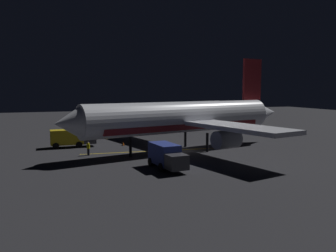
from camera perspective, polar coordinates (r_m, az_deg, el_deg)
name	(u,v)px	position (r m, az deg, el deg)	size (l,w,h in m)	color
ground_plane	(182,152)	(49.26, 2.19, -4.08)	(180.00, 180.00, 0.20)	#29292D
apron_guide_stripe	(151,151)	(49.04, -2.69, -4.01)	(0.24, 18.99, 0.01)	gold
airliner	(185,118)	(49.01, 2.79, 1.25)	(33.80, 35.81, 13.00)	silver
baggage_truck	(71,138)	(53.92, -15.17, -1.88)	(2.33, 6.39, 2.57)	gold
catering_truck	(166,156)	(38.19, -0.24, -4.87)	(6.14, 2.68, 2.65)	navy
ground_crew_worker	(88,148)	(46.96, -12.56, -3.51)	(0.40, 0.40, 1.74)	black
traffic_cone_near_left	(123,144)	(54.01, -7.14, -2.84)	(0.50, 0.50, 0.55)	#EA590F
traffic_cone_near_right	(171,157)	(43.85, 0.49, -4.89)	(0.50, 0.50, 0.55)	#EA590F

